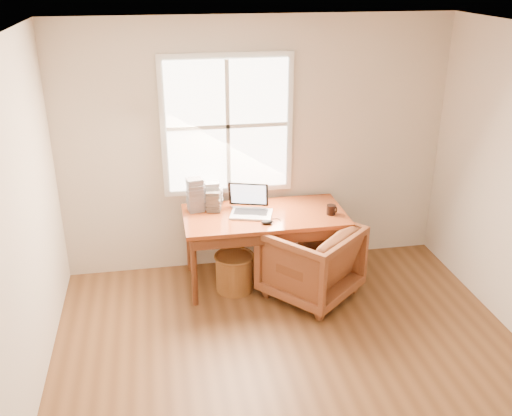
{
  "coord_description": "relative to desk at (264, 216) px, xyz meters",
  "views": [
    {
      "loc": [
        -1.0,
        -3.26,
        3.04
      ],
      "look_at": [
        -0.11,
        1.65,
        0.88
      ],
      "focal_mm": 40.0,
      "sensor_mm": 36.0,
      "label": 1
    }
  ],
  "objects": [
    {
      "name": "coffee_mug",
      "position": [
        0.64,
        -0.13,
        0.07
      ],
      "size": [
        0.09,
        0.09,
        0.1
      ],
      "primitive_type": "cylinder",
      "rotation": [
        0.0,
        0.0,
        -0.07
      ],
      "color": "black",
      "rests_on": "desk"
    },
    {
      "name": "cd_stack_b",
      "position": [
        -0.49,
        0.16,
        0.12
      ],
      "size": [
        0.16,
        0.15,
        0.21
      ],
      "primitive_type": "cube",
      "rotation": [
        0.0,
        0.0,
        -0.22
      ],
      "color": "#25252A",
      "rests_on": "desk"
    },
    {
      "name": "desk",
      "position": [
        0.0,
        0.0,
        0.0
      ],
      "size": [
        1.6,
        0.8,
        0.04
      ],
      "primitive_type": "cube",
      "color": "brown",
      "rests_on": "room_shell"
    },
    {
      "name": "room_shell",
      "position": [
        -0.02,
        -1.64,
        0.59
      ],
      "size": [
        4.04,
        4.54,
        2.64
      ],
      "color": "brown",
      "rests_on": "ground"
    },
    {
      "name": "armchair",
      "position": [
        0.39,
        -0.36,
        -0.36
      ],
      "size": [
        1.14,
        1.14,
        0.74
      ],
      "primitive_type": "imported",
      "rotation": [
        0.0,
        0.0,
        3.85
      ],
      "color": "brown",
      "rests_on": "room_shell"
    },
    {
      "name": "cd_stack_c",
      "position": [
        -0.66,
        0.2,
        0.19
      ],
      "size": [
        0.17,
        0.15,
        0.34
      ],
      "primitive_type": "cube",
      "rotation": [
        0.0,
        0.0,
        0.15
      ],
      "color": "#A3A5B1",
      "rests_on": "desk"
    },
    {
      "name": "mouse",
      "position": [
        -0.02,
        -0.24,
        0.04
      ],
      "size": [
        0.11,
        0.07,
        0.04
      ],
      "primitive_type": "ellipsoid",
      "rotation": [
        0.0,
        0.0,
        -0.06
      ],
      "color": "black",
      "rests_on": "desk"
    },
    {
      "name": "cd_stack_a",
      "position": [
        -0.49,
        0.24,
        0.16
      ],
      "size": [
        0.14,
        0.13,
        0.28
      ],
      "primitive_type": "cube",
      "rotation": [
        0.0,
        0.0,
        0.0
      ],
      "color": "silver",
      "rests_on": "desk"
    },
    {
      "name": "laptop",
      "position": [
        -0.13,
        -0.01,
        0.17
      ],
      "size": [
        0.51,
        0.52,
        0.3
      ],
      "primitive_type": null,
      "rotation": [
        0.0,
        0.0,
        -0.3
      ],
      "color": "#B6B9BE",
      "rests_on": "desk"
    },
    {
      "name": "wicker_stool",
      "position": [
        -0.33,
        -0.13,
        -0.54
      ],
      "size": [
        0.46,
        0.46,
        0.37
      ],
      "primitive_type": "cylinder",
      "rotation": [
        0.0,
        0.0,
        0.28
      ],
      "color": "brown",
      "rests_on": "room_shell"
    },
    {
      "name": "cd_stack_d",
      "position": [
        -0.44,
        0.36,
        0.1
      ],
      "size": [
        0.15,
        0.14,
        0.16
      ],
      "primitive_type": "cube",
      "rotation": [
        0.0,
        0.0,
        -0.19
      ],
      "color": "#ADB0B8",
      "rests_on": "desk"
    }
  ]
}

